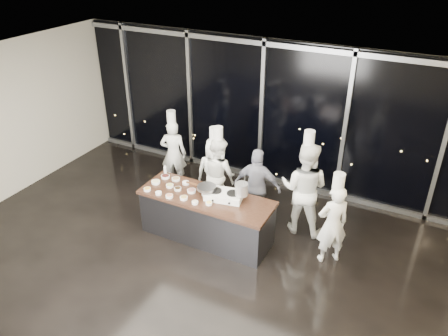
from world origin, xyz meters
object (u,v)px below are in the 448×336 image
(guest, at_px, (257,187))
(chef_side, at_px, (333,223))
(chef_left, at_px, (215,172))
(chef_center, at_px, (218,174))
(stove, at_px, (224,195))
(chef_far_left, at_px, (173,153))
(frying_pan, at_px, (206,187))
(stock_pot, at_px, (242,189))
(chef_right, at_px, (304,188))
(demo_counter, at_px, (207,217))

(guest, bearing_deg, chef_side, 155.94)
(chef_left, bearing_deg, chef_center, 139.77)
(stove, relative_size, chef_far_left, 0.40)
(chef_left, bearing_deg, guest, 158.96)
(stove, bearing_deg, chef_far_left, 135.48)
(frying_pan, height_order, guest, guest)
(frying_pan, height_order, chef_center, chef_center)
(chef_side, bearing_deg, stove, -28.53)
(guest, bearing_deg, chef_center, -11.60)
(stove, height_order, chef_side, chef_side)
(stock_pot, bearing_deg, chef_right, 46.34)
(frying_pan, relative_size, chef_left, 0.35)
(stove, height_order, chef_center, chef_center)
(chef_right, bearing_deg, demo_counter, 31.33)
(stock_pot, xyz_separation_m, chef_left, (-1.01, 0.89, -0.37))
(chef_side, bearing_deg, stock_pot, -28.08)
(chef_far_left, relative_size, chef_center, 0.98)
(frying_pan, height_order, chef_left, chef_left)
(chef_right, height_order, chef_side, chef_right)
(demo_counter, relative_size, stove, 3.45)
(stove, xyz_separation_m, chef_left, (-0.69, 0.93, -0.18))
(chef_center, xyz_separation_m, chef_right, (1.75, 0.06, 0.12))
(demo_counter, relative_size, chef_center, 1.35)
(demo_counter, distance_m, chef_center, 1.07)
(chef_right, bearing_deg, frying_pan, 30.40)
(chef_center, bearing_deg, frying_pan, 129.23)
(chef_center, bearing_deg, stove, 147.72)
(guest, relative_size, chef_side, 0.91)
(chef_side, bearing_deg, guest, -55.17)
(demo_counter, height_order, chef_side, chef_side)
(frying_pan, distance_m, chef_right, 1.81)
(demo_counter, xyz_separation_m, stove, (0.32, 0.10, 0.51))
(frying_pan, bearing_deg, chef_center, 94.19)
(chef_far_left, xyz_separation_m, chef_right, (3.07, -0.33, 0.13))
(chef_far_left, distance_m, guest, 2.24)
(stove, bearing_deg, demo_counter, -173.77)
(stock_pot, distance_m, guest, 0.85)
(chef_left, distance_m, chef_right, 1.87)
(chef_far_left, relative_size, guest, 1.14)
(frying_pan, bearing_deg, guest, 43.72)
(stove, height_order, stock_pot, stock_pot)
(demo_counter, bearing_deg, guest, 55.82)
(demo_counter, xyz_separation_m, chef_left, (-0.37, 1.03, 0.33))
(chef_center, distance_m, chef_right, 1.76)
(stock_pot, bearing_deg, chef_left, 138.46)
(chef_far_left, distance_m, chef_side, 3.90)
(frying_pan, relative_size, stock_pot, 2.73)
(guest, bearing_deg, chef_far_left, -18.81)
(guest, bearing_deg, stock_pot, 84.54)
(chef_far_left, height_order, chef_center, chef_center)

